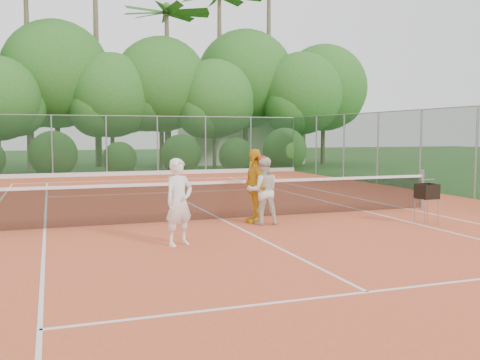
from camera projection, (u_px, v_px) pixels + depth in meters
name	position (u px, v px, depth m)	size (l,w,h in m)	color
ground	(222.00, 220.00, 13.15)	(120.00, 120.00, 0.00)	#224E1B
clay_court	(222.00, 220.00, 13.15)	(18.00, 36.00, 0.02)	#D65831
club_building	(240.00, 142.00, 38.55)	(8.00, 5.00, 3.00)	beige
tennis_net	(222.00, 199.00, 13.11)	(11.97, 0.10, 1.10)	gray
player_white	(179.00, 202.00, 10.07)	(0.60, 0.40, 1.65)	white
player_center_grp	(263.00, 191.00, 12.44)	(0.85, 0.72, 1.60)	silver
player_yellow	(255.00, 186.00, 12.64)	(1.03, 0.43, 1.76)	gold
ball_hopper	(427.00, 192.00, 12.48)	(0.41, 0.41, 0.95)	gray
stray_ball_a	(72.00, 182.00, 22.98)	(0.07, 0.07, 0.07)	#C9DA32
stray_ball_b	(207.00, 179.00, 24.22)	(0.07, 0.07, 0.07)	yellow
stray_ball_c	(173.00, 184.00, 21.88)	(0.07, 0.07, 0.07)	#AFCA2F
court_markings	(222.00, 220.00, 13.15)	(11.03, 23.83, 0.01)	white
fence_back	(132.00, 146.00, 27.10)	(18.07, 0.07, 3.00)	#19381E
tropical_treeline	(143.00, 84.00, 32.16)	(32.10, 8.49, 15.03)	brown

